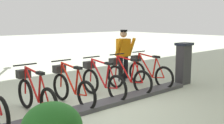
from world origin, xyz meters
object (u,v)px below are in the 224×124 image
object	(u,v)px
payment_kiosk	(183,63)
bike_docked_0	(148,72)
bike_docked_1	(127,76)
bike_docked_3	(71,86)
bike_docked_4	(34,93)
worker_near_rack	(124,54)
bike_docked_2	(101,81)

from	to	relation	value
payment_kiosk	bike_docked_0	distance (m)	1.17
payment_kiosk	bike_docked_1	world-z (taller)	payment_kiosk
bike_docked_3	bike_docked_4	world-z (taller)	same
bike_docked_1	bike_docked_4	bearing A→B (deg)	90.00
payment_kiosk	bike_docked_4	size ratio (longest dim) A/B	0.74
bike_docked_0	bike_docked_4	bearing A→B (deg)	90.00
bike_docked_3	bike_docked_1	bearing A→B (deg)	-90.00
bike_docked_1	worker_near_rack	distance (m)	1.28
payment_kiosk	bike_docked_2	size ratio (longest dim) A/B	0.74
bike_docked_3	bike_docked_0	bearing A→B (deg)	-90.00
bike_docked_1	bike_docked_3	xyz separation A→B (m)	(0.00, 1.85, 0.00)
bike_docked_2	worker_near_rack	world-z (taller)	worker_near_rack
payment_kiosk	bike_docked_4	world-z (taller)	payment_kiosk
payment_kiosk	bike_docked_0	world-z (taller)	payment_kiosk
worker_near_rack	bike_docked_2	bearing A→B (deg)	118.06
bike_docked_0	bike_docked_3	bearing A→B (deg)	90.00
bike_docked_0	payment_kiosk	bearing A→B (deg)	-120.05
bike_docked_1	bike_docked_4	xyz separation A→B (m)	(0.00, 2.77, 0.00)
bike_docked_4	worker_near_rack	world-z (taller)	worker_near_rack
payment_kiosk	bike_docked_1	bearing A→B (deg)	73.35
bike_docked_1	payment_kiosk	bearing A→B (deg)	-106.65
bike_docked_0	bike_docked_2	world-z (taller)	same
bike_docked_3	bike_docked_2	bearing A→B (deg)	-90.00
payment_kiosk	bike_docked_4	bearing A→B (deg)	83.03
payment_kiosk	bike_docked_4	xyz separation A→B (m)	(0.57, 4.68, -0.24)
bike_docked_0	bike_docked_2	size ratio (longest dim) A/B	1.00
bike_docked_2	bike_docked_4	world-z (taller)	same
payment_kiosk	bike_docked_2	world-z (taller)	payment_kiosk
bike_docked_4	bike_docked_2	bearing A→B (deg)	-90.00
bike_docked_1	bike_docked_3	distance (m)	1.85
payment_kiosk	bike_docked_4	distance (m)	4.72
bike_docked_2	bike_docked_3	xyz separation A→B (m)	(0.00, 0.92, 0.00)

